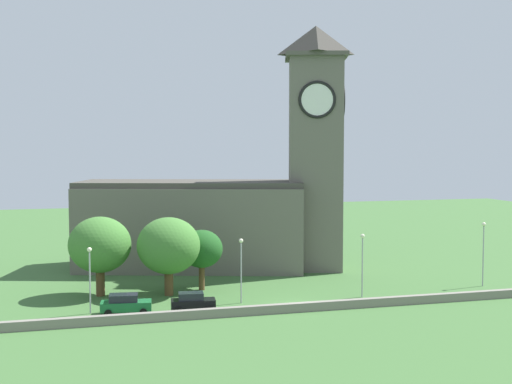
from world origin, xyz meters
TOP-DOWN VIEW (x-y plane):
  - ground_plane at (0.00, 15.00)m, footprint 200.00×200.00m
  - church at (-1.94, 22.25)m, footprint 35.17×18.81m
  - quay_barrier at (0.00, -2.19)m, footprint 55.52×0.70m
  - car_green at (-16.38, 1.35)m, footprint 4.88×2.64m
  - car_black at (-10.15, 0.60)m, footprint 4.36×2.42m
  - streetlamp_west_end at (-19.56, 2.31)m, footprint 0.44×0.44m
  - streetlamp_west_mid at (-4.86, 2.75)m, footprint 0.44×0.44m
  - streetlamp_central at (7.95, 2.03)m, footprint 0.44×0.44m
  - streetlamp_east_mid at (23.33, 3.55)m, footprint 0.44×0.44m
  - tree_riverside_east at (-7.51, 9.90)m, footprint 4.60×4.60m
  - tree_churchyard at (-11.35, 8.18)m, footprint 6.62×6.62m
  - tree_by_tower at (-18.32, 9.85)m, footprint 6.52×6.52m

SIDE VIEW (x-z plane):
  - ground_plane at x=0.00m, z-range 0.00..0.00m
  - quay_barrier at x=0.00m, z-range 0.00..0.86m
  - car_black at x=-10.15m, z-range 0.01..1.84m
  - car_green at x=-16.38m, z-range 0.01..1.88m
  - streetlamp_west_end at x=-19.56m, z-range 1.12..7.40m
  - streetlamp_west_mid at x=-4.86m, z-range 1.14..7.65m
  - streetlamp_central at x=7.95m, z-range 1.15..7.77m
  - tree_riverside_east at x=-7.51m, z-range 1.19..7.79m
  - streetlamp_east_mid at x=23.33m, z-range 1.19..8.39m
  - tree_churchyard at x=-11.35m, z-range 1.11..9.38m
  - tree_by_tower at x=-18.32m, z-range 1.20..9.55m
  - church at x=-1.94m, z-range -6.95..23.87m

